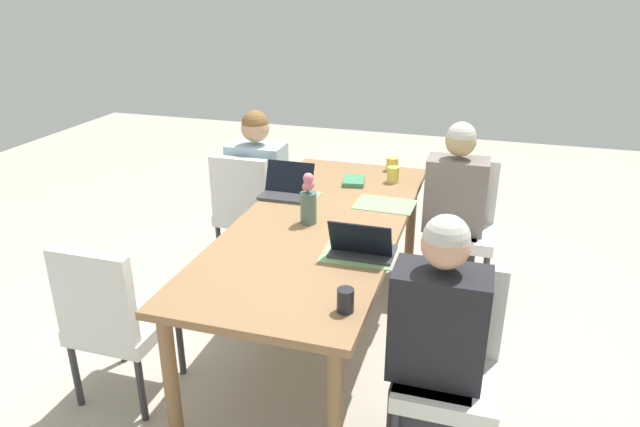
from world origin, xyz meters
TOP-DOWN VIEW (x-y plane):
  - ground_plane at (0.00, 0.00)m, footprint 10.00×10.00m
  - dining_table at (0.00, 0.00)m, footprint 2.29×0.93m
  - chair_far_left_near at (0.71, 0.82)m, footprint 0.44×0.44m
  - person_far_left_near at (0.78, 0.76)m, footprint 0.36×0.40m
  - chair_near_left_mid at (-0.68, -0.76)m, footprint 0.44×0.44m
  - person_near_left_mid at (-0.75, -0.70)m, footprint 0.36×0.40m
  - chair_far_left_far at (-0.89, 0.76)m, footprint 0.44×0.44m
  - person_far_left_far at (-0.82, 0.70)m, footprint 0.36×0.40m
  - chair_near_right_near at (0.87, -0.81)m, footprint 0.44×0.44m
  - flower_vase at (0.03, -0.06)m, footprint 0.09×0.09m
  - placemat_far_left_near at (0.35, 0.31)m, footprint 0.28×0.37m
  - placemat_near_left_mid at (-0.34, -0.31)m, footprint 0.27×0.37m
  - placemat_far_left_far at (-0.37, 0.31)m, footprint 0.27×0.37m
  - laptop_near_left_mid at (-0.34, -0.32)m, footprint 0.22×0.32m
  - laptop_far_left_near at (0.35, 0.33)m, footprint 0.22×0.32m
  - coffee_mug_near_left at (-1.05, 0.23)m, footprint 0.09×0.09m
  - coffee_mug_near_right at (-0.80, 0.28)m, footprint 0.08×0.08m
  - coffee_mug_centre_left at (0.88, 0.38)m, footprint 0.07×0.07m
  - book_red_cover at (-0.70, 0.03)m, footprint 0.22×0.17m

SIDE VIEW (x-z plane):
  - ground_plane at x=0.00m, z-range 0.00..0.00m
  - chair_far_left_near at x=0.71m, z-range 0.05..0.95m
  - chair_near_left_mid at x=-0.68m, z-range 0.05..0.95m
  - chair_far_left_far at x=-0.89m, z-range 0.05..0.95m
  - chair_near_right_near at x=0.87m, z-range 0.05..0.95m
  - person_far_left_near at x=0.78m, z-range -0.07..1.12m
  - person_near_left_mid at x=-0.75m, z-range -0.07..1.12m
  - person_far_left_far at x=-0.82m, z-range -0.07..1.12m
  - dining_table at x=0.00m, z-range 0.30..1.06m
  - placemat_far_left_near at x=0.35m, z-range 0.75..0.76m
  - placemat_near_left_mid at x=-0.34m, z-range 0.75..0.76m
  - placemat_far_left_far at x=-0.37m, z-range 0.75..0.76m
  - book_red_cover at x=-0.70m, z-range 0.75..0.78m
  - laptop_far_left_near at x=0.35m, z-range 0.69..0.90m
  - laptop_near_left_mid at x=-0.34m, z-range 0.69..0.90m
  - coffee_mug_near_left at x=-1.05m, z-range 0.75..0.85m
  - coffee_mug_centre_left at x=0.88m, z-range 0.75..0.86m
  - coffee_mug_near_right at x=-0.80m, z-range 0.75..0.86m
  - flower_vase at x=0.03m, z-range 0.74..1.04m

